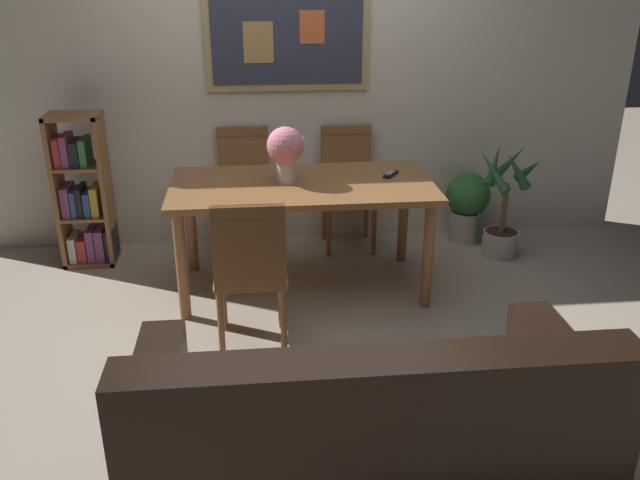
{
  "coord_description": "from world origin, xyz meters",
  "views": [
    {
      "loc": [
        -0.31,
        -3.53,
        2.03
      ],
      "look_at": [
        0.02,
        -0.26,
        0.65
      ],
      "focal_mm": 37.01,
      "sensor_mm": 36.0,
      "label": 1
    }
  ],
  "objects_px": {
    "dining_chair_far_left": "(244,179)",
    "bookshelf": "(84,199)",
    "potted_palm": "(504,212)",
    "dining_chair_near_left": "(250,264)",
    "dining_table": "(302,196)",
    "flower_vase": "(286,149)",
    "leather_couch": "(366,437)",
    "potted_ivy": "(468,203)",
    "tv_remote": "(391,174)",
    "dining_chair_far_right": "(347,177)"
  },
  "relations": [
    {
      "from": "tv_remote",
      "to": "flower_vase",
      "type": "bearing_deg",
      "value": -173.96
    },
    {
      "from": "flower_vase",
      "to": "dining_table",
      "type": "bearing_deg",
      "value": -8.91
    },
    {
      "from": "dining_table",
      "to": "bookshelf",
      "type": "height_order",
      "value": "bookshelf"
    },
    {
      "from": "dining_table",
      "to": "dining_chair_near_left",
      "type": "relative_size",
      "value": 1.84
    },
    {
      "from": "dining_chair_far_left",
      "to": "potted_ivy",
      "type": "height_order",
      "value": "dining_chair_far_left"
    },
    {
      "from": "dining_chair_far_left",
      "to": "flower_vase",
      "type": "bearing_deg",
      "value": -69.27
    },
    {
      "from": "bookshelf",
      "to": "flower_vase",
      "type": "xyz_separation_m",
      "value": [
        1.41,
        -0.55,
        0.48
      ]
    },
    {
      "from": "potted_palm",
      "to": "flower_vase",
      "type": "relative_size",
      "value": 2.37
    },
    {
      "from": "potted_ivy",
      "to": "flower_vase",
      "type": "relative_size",
      "value": 1.52
    },
    {
      "from": "tv_remote",
      "to": "dining_chair_far_right",
      "type": "bearing_deg",
      "value": 106.84
    },
    {
      "from": "potted_ivy",
      "to": "tv_remote",
      "type": "distance_m",
      "value": 1.07
    },
    {
      "from": "leather_couch",
      "to": "tv_remote",
      "type": "distance_m",
      "value": 2.15
    },
    {
      "from": "dining_chair_far_left",
      "to": "bookshelf",
      "type": "relative_size",
      "value": 0.83
    },
    {
      "from": "dining_table",
      "to": "dining_chair_near_left",
      "type": "height_order",
      "value": "dining_chair_near_left"
    },
    {
      "from": "dining_chair_far_right",
      "to": "bookshelf",
      "type": "bearing_deg",
      "value": -175.17
    },
    {
      "from": "dining_table",
      "to": "flower_vase",
      "type": "relative_size",
      "value": 4.67
    },
    {
      "from": "dining_table",
      "to": "tv_remote",
      "type": "height_order",
      "value": "tv_remote"
    },
    {
      "from": "dining_chair_far_right",
      "to": "bookshelf",
      "type": "relative_size",
      "value": 0.83
    },
    {
      "from": "leather_couch",
      "to": "bookshelf",
      "type": "bearing_deg",
      "value": 122.61
    },
    {
      "from": "leather_couch",
      "to": "flower_vase",
      "type": "distance_m",
      "value": 2.08
    },
    {
      "from": "dining_chair_near_left",
      "to": "leather_couch",
      "type": "xyz_separation_m",
      "value": [
        0.44,
        -1.18,
        -0.22
      ]
    },
    {
      "from": "dining_chair_near_left",
      "to": "tv_remote",
      "type": "distance_m",
      "value": 1.29
    },
    {
      "from": "dining_chair_far_right",
      "to": "potted_ivy",
      "type": "bearing_deg",
      "value": -1.89
    },
    {
      "from": "potted_ivy",
      "to": "potted_palm",
      "type": "distance_m",
      "value": 0.37
    },
    {
      "from": "flower_vase",
      "to": "tv_remote",
      "type": "relative_size",
      "value": 2.34
    },
    {
      "from": "leather_couch",
      "to": "potted_ivy",
      "type": "xyz_separation_m",
      "value": [
        1.25,
        2.65,
        -0.01
      ]
    },
    {
      "from": "dining_chair_far_left",
      "to": "bookshelf",
      "type": "distance_m",
      "value": 1.15
    },
    {
      "from": "dining_chair_near_left",
      "to": "dining_chair_far_left",
      "type": "bearing_deg",
      "value": 91.45
    },
    {
      "from": "dining_chair_far_right",
      "to": "tv_remote",
      "type": "relative_size",
      "value": 5.94
    },
    {
      "from": "leather_couch",
      "to": "potted_palm",
      "type": "relative_size",
      "value": 2.12
    },
    {
      "from": "dining_chair_far_right",
      "to": "bookshelf",
      "type": "distance_m",
      "value": 1.92
    },
    {
      "from": "flower_vase",
      "to": "dining_chair_far_right",
      "type": "bearing_deg",
      "value": 55.11
    },
    {
      "from": "dining_table",
      "to": "bookshelf",
      "type": "relative_size",
      "value": 1.53
    },
    {
      "from": "leather_couch",
      "to": "potted_ivy",
      "type": "relative_size",
      "value": 3.3
    },
    {
      "from": "dining_chair_near_left",
      "to": "dining_table",
      "type": "bearing_deg",
      "value": 66.25
    },
    {
      "from": "dining_table",
      "to": "potted_palm",
      "type": "relative_size",
      "value": 1.97
    },
    {
      "from": "dining_chair_far_left",
      "to": "flower_vase",
      "type": "relative_size",
      "value": 2.54
    },
    {
      "from": "dining_chair_far_right",
      "to": "leather_couch",
      "type": "height_order",
      "value": "dining_chair_far_right"
    },
    {
      "from": "dining_chair_far_right",
      "to": "leather_couch",
      "type": "distance_m",
      "value": 2.71
    },
    {
      "from": "dining_chair_near_left",
      "to": "flower_vase",
      "type": "distance_m",
      "value": 0.93
    },
    {
      "from": "potted_palm",
      "to": "bookshelf",
      "type": "bearing_deg",
      "value": 176.33
    },
    {
      "from": "leather_couch",
      "to": "bookshelf",
      "type": "xyz_separation_m",
      "value": [
        -1.61,
        2.52,
        0.17
      ]
    },
    {
      "from": "dining_chair_far_right",
      "to": "flower_vase",
      "type": "relative_size",
      "value": 2.54
    },
    {
      "from": "dining_chair_far_right",
      "to": "leather_couch",
      "type": "bearing_deg",
      "value": -96.38
    },
    {
      "from": "dining_table",
      "to": "dining_chair_far_right",
      "type": "relative_size",
      "value": 1.84
    },
    {
      "from": "dining_table",
      "to": "leather_couch",
      "type": "height_order",
      "value": "leather_couch"
    },
    {
      "from": "potted_ivy",
      "to": "flower_vase",
      "type": "height_order",
      "value": "flower_vase"
    },
    {
      "from": "dining_chair_far_right",
      "to": "potted_ivy",
      "type": "height_order",
      "value": "dining_chair_far_right"
    },
    {
      "from": "dining_chair_near_left",
      "to": "bookshelf",
      "type": "height_order",
      "value": "bookshelf"
    },
    {
      "from": "potted_palm",
      "to": "dining_chair_near_left",
      "type": "bearing_deg",
      "value": -148.21
    }
  ]
}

